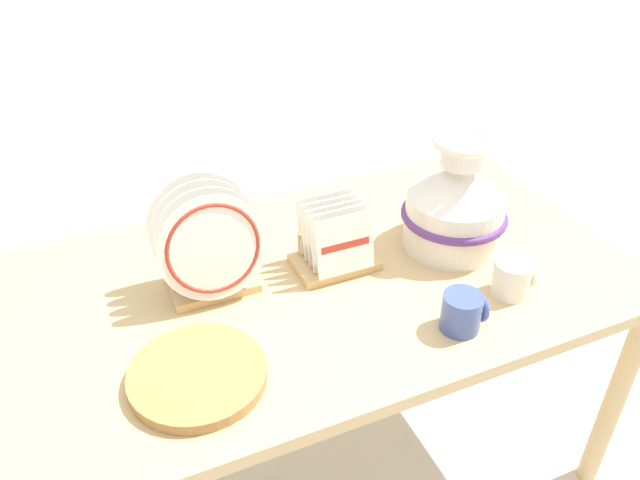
{
  "coord_description": "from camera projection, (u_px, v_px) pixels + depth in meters",
  "views": [
    {
      "loc": [
        -0.5,
        -1.15,
        1.69
      ],
      "look_at": [
        0.0,
        0.0,
        0.84
      ],
      "focal_mm": 35.0,
      "sensor_mm": 36.0,
      "label": 1
    }
  ],
  "objects": [
    {
      "name": "ground_plane",
      "position": [
        320.0,
        458.0,
        1.99
      ],
      "size": [
        14.0,
        14.0,
        0.0
      ],
      "primitive_type": "plane",
      "color": "beige"
    },
    {
      "name": "display_table",
      "position": [
        320.0,
        298.0,
        1.62
      ],
      "size": [
        1.57,
        0.88,
        0.73
      ],
      "color": "tan",
      "rests_on": "ground_plane"
    },
    {
      "name": "ceramic_vase",
      "position": [
        455.0,
        203.0,
        1.62
      ],
      "size": [
        0.28,
        0.28,
        0.32
      ],
      "color": "white",
      "rests_on": "display_table"
    },
    {
      "name": "dish_rack_round_plates",
      "position": [
        209.0,
        249.0,
        1.47
      ],
      "size": [
        0.26,
        0.17,
        0.28
      ],
      "color": "tan",
      "rests_on": "display_table"
    },
    {
      "name": "dish_rack_square_plates",
      "position": [
        335.0,
        246.0,
        1.58
      ],
      "size": [
        0.21,
        0.15,
        0.18
      ],
      "color": "tan",
      "rests_on": "display_table"
    },
    {
      "name": "wicker_charger_stack",
      "position": [
        198.0,
        375.0,
        1.28
      ],
      "size": [
        0.29,
        0.29,
        0.03
      ],
      "color": "#AD7F47",
      "rests_on": "display_table"
    },
    {
      "name": "mug_cobalt_glaze",
      "position": [
        463.0,
        311.0,
        1.4
      ],
      "size": [
        0.1,
        0.09,
        0.09
      ],
      "color": "#42569E",
      "rests_on": "display_table"
    },
    {
      "name": "mug_cream_glaze",
      "position": [
        513.0,
        277.0,
        1.5
      ],
      "size": [
        0.1,
        0.09,
        0.09
      ],
      "color": "silver",
      "rests_on": "display_table"
    }
  ]
}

